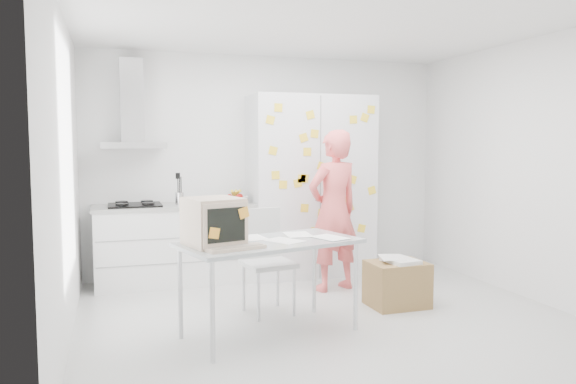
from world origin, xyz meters
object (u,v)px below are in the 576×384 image
object	(u,v)px
person	(334,210)
chair	(265,254)
desk	(235,232)
cardboard_box	(397,283)

from	to	relation	value
person	chair	size ratio (longest dim) A/B	1.78
person	desk	world-z (taller)	person
desk	person	bearing A→B (deg)	26.74
cardboard_box	person	bearing A→B (deg)	114.86
desk	cardboard_box	distance (m)	1.91
cardboard_box	chair	bearing A→B (deg)	169.94
desk	chair	xyz separation A→B (m)	(0.43, 0.68, -0.34)
desk	cardboard_box	xyz separation A→B (m)	(1.74, 0.45, -0.67)
desk	chair	bearing A→B (deg)	42.11
person	cardboard_box	size ratio (longest dim) A/B	3.14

